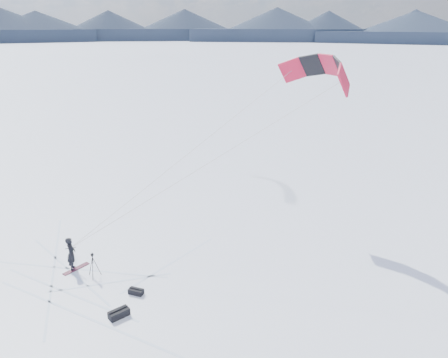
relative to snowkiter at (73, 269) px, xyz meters
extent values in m
plane|color=white|center=(0.90, -2.02, 0.00)|extent=(1800.00, 1800.00, 0.00)
cube|color=#1D273B|center=(188.99, 256.86, 3.02)|extent=(147.80, 124.57, 6.04)
cone|color=#1D273B|center=(188.99, 256.86, 6.04)|extent=(89.40, 89.40, 8.00)
cube|color=#1D273B|center=(99.79, 302.31, 3.02)|extent=(156.56, 89.15, 6.04)
cone|color=#1D273B|center=(99.79, 302.31, 6.04)|extent=(80.64, 80.64, 8.00)
cube|color=#1D273B|center=(0.90, 317.98, 3.02)|extent=(150.00, 45.00, 6.04)
cone|color=#1D273B|center=(0.90, 317.98, 6.04)|extent=(64.00, 64.00, 8.00)
cube|color=silver|center=(-2.40, -3.72, 0.00)|extent=(3.52, 7.29, 0.01)
cube|color=silver|center=(-0.70, -1.42, 0.00)|extent=(6.45, 7.79, 0.01)
cube|color=silver|center=(1.00, 0.88, 0.00)|extent=(11.66, 3.07, 0.01)
cube|color=silver|center=(2.70, -4.82, 0.00)|extent=(1.27, 5.91, 0.01)
cube|color=silver|center=(4.40, -2.52, 0.00)|extent=(6.52, 4.83, 0.01)
cube|color=silver|center=(6.10, -0.22, 0.00)|extent=(8.85, 4.87, 0.01)
imported|color=black|center=(0.00, 0.00, 0.00)|extent=(0.48, 0.70, 1.86)
cube|color=maroon|center=(0.16, -0.03, 0.02)|extent=(1.32, 1.25, 0.04)
cylinder|color=black|center=(1.37, -0.92, 0.58)|extent=(0.37, 0.17, 1.16)
cylinder|color=black|center=(1.06, -0.87, 0.58)|extent=(0.32, 0.26, 1.16)
cylinder|color=black|center=(1.17, -1.16, 0.58)|extent=(0.08, 0.38, 1.16)
cylinder|color=black|center=(1.20, -0.98, 0.98)|extent=(0.04, 0.04, 0.35)
cube|color=black|center=(1.20, -0.98, 1.21)|extent=(0.09, 0.09, 0.05)
cube|color=black|center=(1.20, -0.98, 1.30)|extent=(0.15, 0.13, 0.10)
cylinder|color=black|center=(1.20, -0.90, 1.30)|extent=(0.07, 0.10, 0.07)
cube|color=black|center=(2.60, -4.60, 0.17)|extent=(1.01, 0.84, 0.35)
cylinder|color=black|center=(2.60, -4.60, 0.37)|extent=(0.80, 0.51, 0.09)
cube|color=black|center=(3.34, -2.95, 0.13)|extent=(0.80, 0.67, 0.27)
cylinder|color=black|center=(3.34, -2.95, 0.29)|extent=(0.63, 0.42, 0.08)
cube|color=red|center=(14.68, 0.22, 9.64)|extent=(1.39, 1.37, 1.72)
cube|color=black|center=(15.10, 1.54, 10.03)|extent=(0.94, 1.55, 1.49)
cube|color=red|center=(15.04, 3.01, 10.17)|extent=(1.04, 1.56, 1.24)
cube|color=black|center=(14.53, 4.39, 10.03)|extent=(1.45, 1.41, 1.49)
cube|color=red|center=(13.63, 5.45, 9.64)|extent=(1.77, 1.06, 1.72)
cylinder|color=gray|center=(7.34, 0.11, 5.46)|extent=(14.69, 0.24, 8.39)
cylinder|color=gray|center=(6.82, 2.73, 5.46)|extent=(13.65, 5.47, 8.39)
cylinder|color=black|center=(0.00, 0.00, 1.27)|extent=(0.55, 0.14, 0.03)
camera|label=1|loc=(4.27, -21.56, 12.44)|focal=35.00mm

